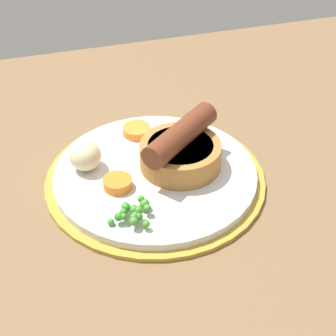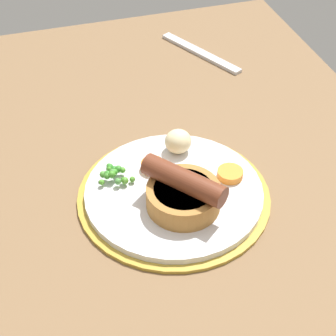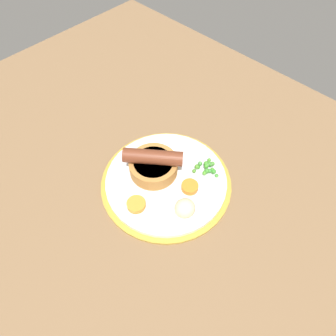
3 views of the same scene
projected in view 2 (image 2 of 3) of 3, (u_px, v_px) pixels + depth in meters
The scene contains 8 objects.
dining_table at pixel (148, 237), 69.41cm from camera, with size 110.00×80.00×3.00cm, color brown.
dinner_plate at pixel (174, 194), 72.18cm from camera, with size 24.86×24.86×1.40cm.
sausage_pudding at pixel (184, 193), 68.06cm from camera, with size 10.18×9.17×5.62cm.
pea_pile at pixel (114, 174), 72.41cm from camera, with size 4.72×4.22×1.82cm.
potato_chunk_0 at pixel (178, 141), 76.36cm from camera, with size 3.65×3.56×3.32cm, color beige.
carrot_slice_0 at pixel (153, 166), 74.23cm from camera, with size 3.13×3.13×1.11cm, color orange.
carrot_slice_1 at pixel (230, 174), 73.13cm from camera, with size 3.38×3.38×1.01cm, color orange.
fork at pixel (200, 53), 99.54cm from camera, with size 18.00×1.60×0.60cm, color silver.
Camera 2 is at (-44.98, 11.13, 53.95)cm, focal length 60.00 mm.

